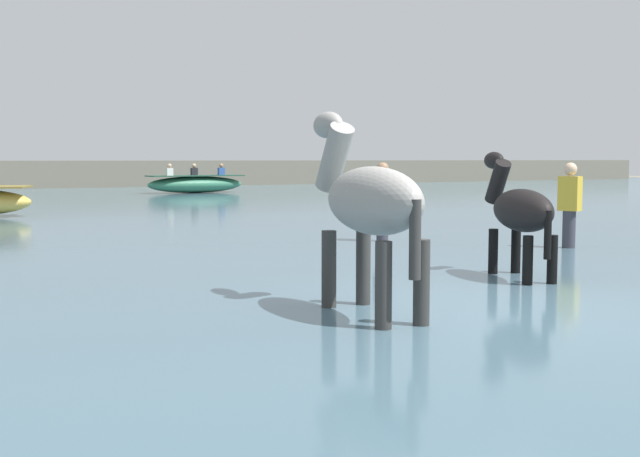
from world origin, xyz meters
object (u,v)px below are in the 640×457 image
object	(u,v)px
horse_lead_grey	(368,206)
boat_distant_west	(196,184)
person_onlooker_right	(382,208)
horse_trailing_black	(520,214)
person_onlooker_left	(569,212)

from	to	relation	value
horse_lead_grey	boat_distant_west	world-z (taller)	horse_lead_grey
boat_distant_west	person_onlooker_right	world-z (taller)	person_onlooker_right
horse_lead_grey	boat_distant_west	xyz separation A→B (m)	(7.04, 25.28, -0.60)
horse_trailing_black	person_onlooker_left	bearing A→B (deg)	35.74
horse_trailing_black	person_onlooker_left	world-z (taller)	horse_trailing_black
horse_trailing_black	person_onlooker_right	world-z (taller)	horse_trailing_black
horse_trailing_black	person_onlooker_left	xyz separation A→B (m)	(2.86, 2.06, -0.18)
person_onlooker_left	person_onlooker_right	world-z (taller)	same
horse_trailing_black	boat_distant_west	distance (m)	24.61
horse_lead_grey	horse_trailing_black	distance (m)	2.90
boat_distant_west	person_onlooker_right	size ratio (longest dim) A/B	2.54
horse_lead_grey	person_onlooker_left	distance (m)	6.38
horse_trailing_black	boat_distant_west	bearing A→B (deg)	79.83
boat_distant_west	horse_lead_grey	bearing A→B (deg)	-105.56
person_onlooker_left	person_onlooker_right	distance (m)	3.01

